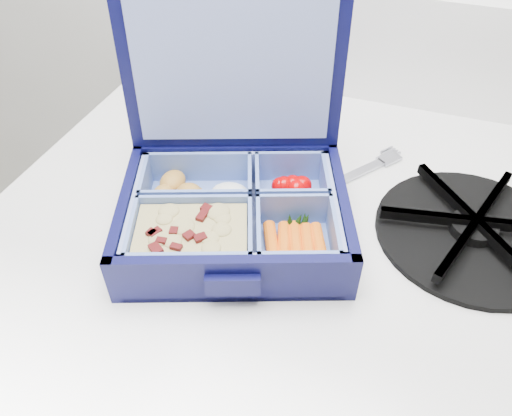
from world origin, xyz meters
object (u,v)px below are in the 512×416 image
at_px(burner_grate, 474,226).
at_px(stove, 278,409).
at_px(bento_box, 235,215).
at_px(fork, 340,181).

bearing_deg(burner_grate, stove, -173.51).
relative_size(bento_box, burner_grate, 1.14).
height_order(burner_grate, fork, burner_grate).
bearing_deg(stove, burner_grate, 6.49).
height_order(stove, burner_grate, burner_grate).
height_order(stove, fork, fork).
bearing_deg(fork, bento_box, -88.75).
xyz_separation_m(stove, bento_box, (-0.05, -0.06, 0.52)).
height_order(bento_box, burner_grate, bento_box).
distance_m(bento_box, fork, 0.15).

